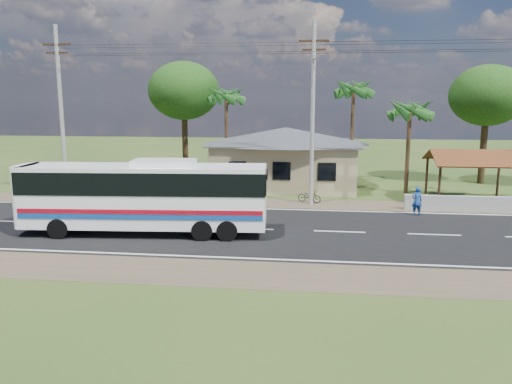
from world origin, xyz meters
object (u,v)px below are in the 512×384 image
waiting_shed (472,159)px  coach_bus (145,192)px  motorcycle (309,196)px  person (417,201)px

waiting_shed → coach_bus: (-17.82, -9.91, -0.66)m
waiting_shed → motorcycle: (-10.10, -1.47, -2.32)m
waiting_shed → coach_bus: coach_bus is taller
waiting_shed → person: 6.29m
waiting_shed → motorcycle: size_ratio=3.35×
motorcycle → person: bearing=-93.2°
motorcycle → coach_bus: bearing=160.2°
waiting_shed → person: size_ratio=3.17×
coach_bus → motorcycle: (7.72, 8.44, -1.66)m
coach_bus → person: size_ratio=7.20×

